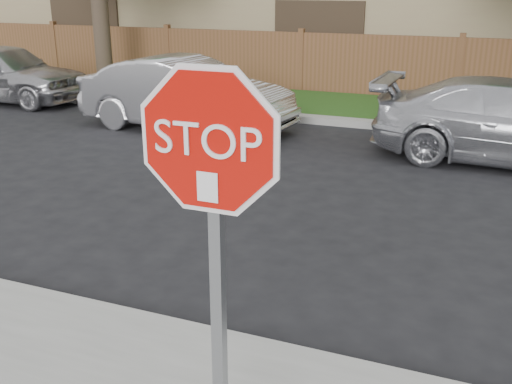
% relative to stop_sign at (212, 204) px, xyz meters
% --- Properties ---
extents(ground, '(90.00, 90.00, 0.00)m').
position_rel_stop_sign_xyz_m(ground, '(0.36, 1.48, -1.83)').
color(ground, black).
rests_on(ground, ground).
extents(far_curb, '(70.00, 0.30, 0.15)m').
position_rel_stop_sign_xyz_m(far_curb, '(0.36, 9.63, -1.75)').
color(far_curb, gray).
rests_on(far_curb, ground).
extents(grass_strip, '(70.00, 3.00, 0.12)m').
position_rel_stop_sign_xyz_m(grass_strip, '(0.36, 11.28, -1.77)').
color(grass_strip, '#1E4714').
rests_on(grass_strip, ground).
extents(fence, '(70.00, 0.12, 1.60)m').
position_rel_stop_sign_xyz_m(fence, '(0.36, 12.88, -1.03)').
color(fence, brown).
rests_on(fence, ground).
extents(stop_sign, '(1.01, 0.13, 2.55)m').
position_rel_stop_sign_xyz_m(stop_sign, '(0.00, 0.00, 0.00)').
color(stop_sign, gray).
rests_on(stop_sign, sidewalk_near).
extents(sedan_far_left, '(4.30, 1.80, 1.46)m').
position_rel_stop_sign_xyz_m(sedan_far_left, '(-10.12, 9.05, -1.10)').
color(sedan_far_left, '#B0B0B5').
rests_on(sedan_far_left, ground).
extents(sedan_left, '(4.48, 1.87, 1.44)m').
position_rel_stop_sign_xyz_m(sedan_left, '(-4.51, 8.08, -1.11)').
color(sedan_left, silver).
rests_on(sedan_left, ground).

